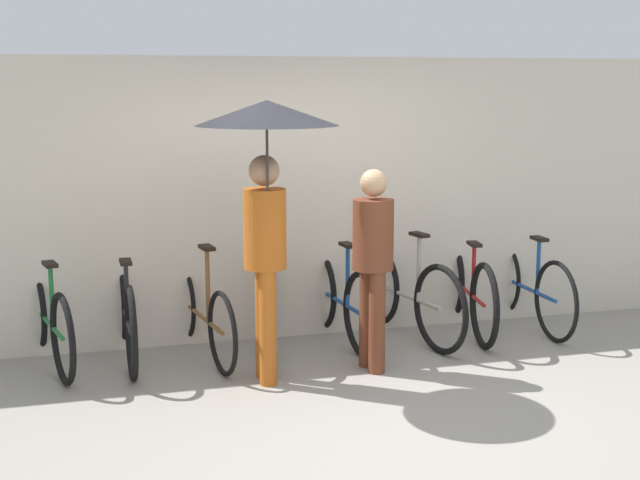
{
  "coord_description": "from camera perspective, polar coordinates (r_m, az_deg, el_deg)",
  "views": [
    {
      "loc": [
        -1.92,
        -5.5,
        2.27
      ],
      "look_at": [
        0.0,
        1.26,
        1.0
      ],
      "focal_mm": 50.0,
      "sensor_mm": 36.0,
      "label": 1
    }
  ],
  "objects": [
    {
      "name": "back_wall",
      "position": [
        7.85,
        -1.57,
        2.64
      ],
      "size": [
        12.25,
        0.12,
        2.46
      ],
      "color": "beige",
      "rests_on": "ground"
    },
    {
      "name": "parked_bicycle_6",
      "position": [
        8.21,
        9.39,
        -3.16
      ],
      "size": [
        0.48,
        1.78,
        1.07
      ],
      "rotation": [
        0.0,
        0.0,
        1.41
      ],
      "color": "black",
      "rests_on": "ground"
    },
    {
      "name": "parked_bicycle_3",
      "position": [
        7.62,
        -3.13,
        -3.96
      ],
      "size": [
        0.56,
        1.71,
        1.1
      ],
      "rotation": [
        0.0,
        0.0,
        1.34
      ],
      "color": "black",
      "rests_on": "ground"
    },
    {
      "name": "parked_bicycle_0",
      "position": [
        7.46,
        -16.99,
        -4.94
      ],
      "size": [
        0.53,
        1.69,
        1.08
      ],
      "rotation": [
        0.0,
        0.0,
        1.79
      ],
      "color": "black",
      "rests_on": "ground"
    },
    {
      "name": "parked_bicycle_7",
      "position": [
        8.48,
        13.12,
        -2.89
      ],
      "size": [
        0.44,
        1.76,
        1.06
      ],
      "rotation": [
        0.0,
        0.0,
        1.55
      ],
      "color": "black",
      "rests_on": "ground"
    },
    {
      "name": "parked_bicycle_2",
      "position": [
        7.47,
        -7.61,
        -4.65
      ],
      "size": [
        0.45,
        1.75,
        1.04
      ],
      "rotation": [
        0.0,
        0.0,
        1.72
      ],
      "color": "black",
      "rests_on": "ground"
    },
    {
      "name": "parked_bicycle_4",
      "position": [
        7.77,
        1.27,
        -3.84
      ],
      "size": [
        0.44,
        1.68,
        1.0
      ],
      "rotation": [
        0.0,
        0.0,
        1.67
      ],
      "color": "black",
      "rests_on": "ground"
    },
    {
      "name": "parked_bicycle_5",
      "position": [
        7.92,
        5.55,
        -3.48
      ],
      "size": [
        0.52,
        1.78,
        0.98
      ],
      "rotation": [
        0.0,
        0.0,
        1.77
      ],
      "color": "black",
      "rests_on": "ground"
    },
    {
      "name": "pedestrian_leading",
      "position": [
        6.46,
        -3.47,
        4.99
      ],
      "size": [
        1.03,
        1.03,
        2.13
      ],
      "rotation": [
        0.0,
        0.0,
        3.09
      ],
      "color": "#B25619",
      "rests_on": "ground"
    },
    {
      "name": "parked_bicycle_1",
      "position": [
        7.46,
        -12.3,
        -4.64
      ],
      "size": [
        0.44,
        1.78,
        1.07
      ],
      "rotation": [
        0.0,
        0.0,
        1.57
      ],
      "color": "black",
      "rests_on": "ground"
    },
    {
      "name": "ground_plane",
      "position": [
        6.25,
        3.21,
        -11.05
      ],
      "size": [
        30.0,
        30.0,
        0.0
      ],
      "primitive_type": "plane",
      "color": "gray"
    },
    {
      "name": "pedestrian_center",
      "position": [
        6.92,
        3.4,
        -0.95
      ],
      "size": [
        0.32,
        0.32,
        1.59
      ],
      "rotation": [
        0.0,
        0.0,
        3.24
      ],
      "color": "brown",
      "rests_on": "ground"
    }
  ]
}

